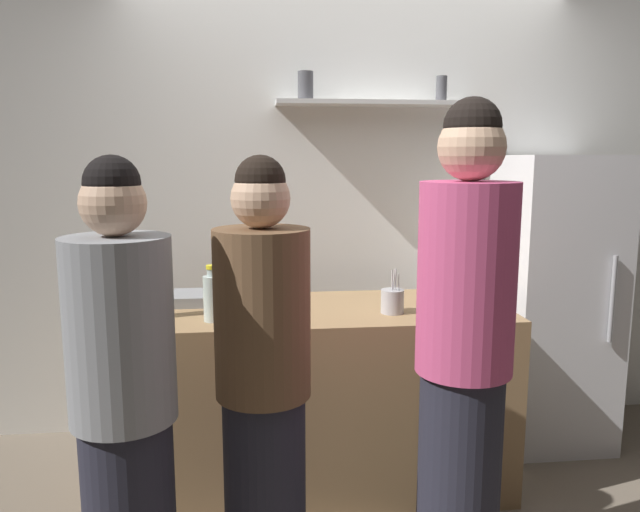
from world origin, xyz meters
TOP-DOWN VIEW (x-y plane):
  - back_wall_assembly at (0.00, 1.25)m, footprint 4.80×0.32m
  - refrigerator at (1.10, 0.85)m, footprint 0.58×0.64m
  - counter at (-0.24, 0.50)m, footprint 1.77×0.70m
  - baking_pan at (-0.78, 0.66)m, footprint 0.34×0.24m
  - utensil_holder at (0.08, 0.37)m, footprint 0.11×0.11m
  - wine_bottle_dark_glass at (0.31, 0.23)m, footprint 0.07×0.07m
  - wine_bottle_green_glass at (-1.01, 0.41)m, footprint 0.08×0.08m
  - water_bottle_plastic at (-0.73, 0.32)m, footprint 0.08×0.08m
  - person_brown_jacket at (-0.52, -0.21)m, footprint 0.34×0.34m
  - person_pink_top at (0.18, -0.29)m, footprint 0.34×0.34m
  - person_grey_hoodie at (-0.98, -0.37)m, footprint 0.34×0.34m

SIDE VIEW (x-z plane):
  - counter at x=-0.24m, z-range 0.00..0.89m
  - person_grey_hoodie at x=-0.98m, z-range -0.01..1.59m
  - person_brown_jacket at x=-0.52m, z-range -0.01..1.59m
  - refrigerator at x=1.10m, z-range 0.00..1.60m
  - person_pink_top at x=0.18m, z-range 0.00..1.79m
  - baking_pan at x=-0.78m, z-range 0.89..0.94m
  - utensil_holder at x=0.08m, z-range 0.84..1.05m
  - water_bottle_plastic at x=-0.73m, z-range 0.87..1.12m
  - wine_bottle_green_glass at x=-1.01m, z-range 0.84..1.17m
  - wine_bottle_dark_glass at x=0.31m, z-range 0.85..1.18m
  - back_wall_assembly at x=0.00m, z-range 0.00..2.60m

